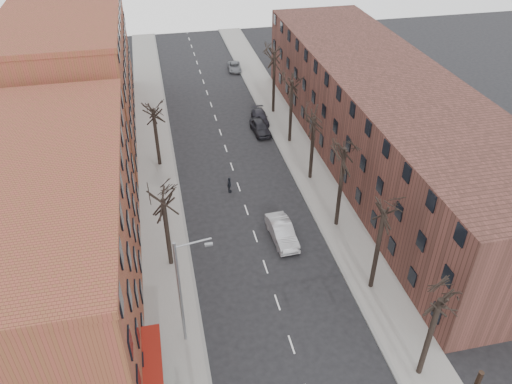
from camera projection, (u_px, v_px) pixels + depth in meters
sidewalk_left at (156, 160)px, 55.07m from camera, size 4.00×90.00×0.15m
sidewalk_right at (295, 145)px, 57.86m from camera, size 4.00×90.00×0.15m
building_left_near at (43, 247)px, 34.27m from camera, size 12.00×26.00×12.00m
building_left_far at (74, 76)px, 56.90m from camera, size 12.00×28.00×14.00m
building_right at (384, 119)px, 52.43m from camera, size 12.00×50.00×10.00m
tree_right_a at (418, 373)px, 33.04m from camera, size 5.20×5.20×10.00m
tree_right_b at (370, 287)px, 39.44m from camera, size 5.20×5.20×10.80m
tree_right_c at (336, 225)px, 45.84m from camera, size 5.20×5.20×11.60m
tree_right_d at (310, 178)px, 52.23m from camera, size 5.20×5.20×10.00m
tree_right_e at (290, 142)px, 58.63m from camera, size 5.20×5.20×10.80m
tree_right_f at (273, 112)px, 65.03m from camera, size 5.20×5.20×11.60m
tree_left_a at (171, 264)px, 41.58m from camera, size 5.20×5.20×9.50m
tree_left_b at (160, 165)px, 54.38m from camera, size 5.20×5.20×9.50m
streetlight at (182, 289)px, 32.41m from camera, size 2.45×0.22×9.03m
silver_sedan at (282, 232)px, 43.72m from camera, size 2.04×5.14×1.66m
parked_car_near at (260, 127)px, 59.96m from camera, size 2.11×4.61×1.53m
parked_car_mid at (260, 117)px, 62.39m from camera, size 2.05×4.56×1.30m
parked_car_far at (235, 67)px, 76.64m from camera, size 2.25×4.26×1.14m
pedestrian_crossing at (229, 185)px, 49.68m from camera, size 0.71×1.07×1.69m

